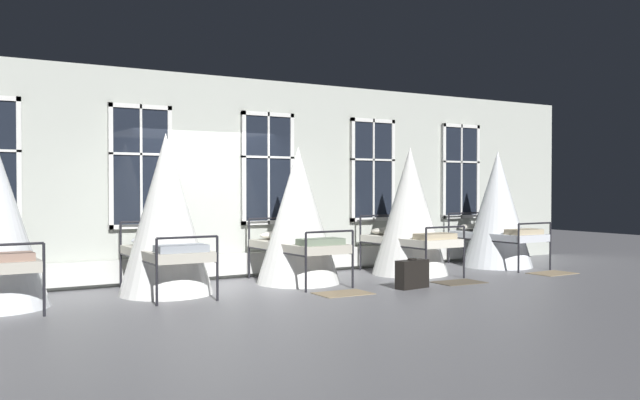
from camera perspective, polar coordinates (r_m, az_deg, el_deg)
name	(u,v)px	position (r m, az deg, el deg)	size (l,w,h in m)	color
ground	(232,288)	(11.02, -7.19, -7.12)	(32.14, 32.14, 0.00)	slate
back_wall_with_windows	(205,178)	(11.90, -9.36, 1.81)	(17.07, 0.10, 3.45)	#B2B7AD
window_bank	(208,219)	(11.80, -9.13, -1.57)	(12.35, 0.10, 2.81)	black
cot_third	(166,216)	(10.44, -12.47, -1.29)	(1.37, 1.93, 2.35)	black
cot_fourth	(298,217)	(11.37, -1.79, -1.39)	(1.37, 1.92, 2.22)	black
cot_fifth	(410,212)	(12.62, 7.35, -1.01)	(1.37, 1.91, 2.28)	black
cot_sixth	(497,210)	(14.15, 14.29, -0.84)	(1.37, 1.91, 2.27)	black
rug_fourth	(343,293)	(10.33, 1.90, -7.63)	(0.80, 0.56, 0.01)	#8E7A5B
rug_fifth	(459,282)	(11.72, 11.25, -6.61)	(0.80, 0.56, 0.01)	brown
rug_sixth	(552,273)	(13.35, 18.45, -5.70)	(0.80, 0.56, 0.01)	#8E7A5B
suitcase_dark	(412,274)	(10.92, 7.54, -6.01)	(0.58, 0.28, 0.47)	black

